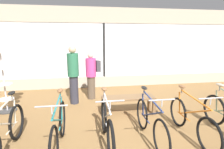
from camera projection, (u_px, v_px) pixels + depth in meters
ground_plane at (122, 128)px, 3.96m from camera, size 24.00×24.00×0.00m
shop_back_wall at (104, 48)px, 7.08m from camera, size 12.00×0.08×3.20m
bicycle_far_left at (5, 134)px, 3.01m from camera, size 0.46×1.77×1.04m
bicycle_left at (59, 129)px, 3.13m from camera, size 0.46×1.81×1.05m
bicycle_center_left at (107, 125)px, 3.30m from camera, size 0.46×1.71×1.04m
bicycle_center_right at (150, 122)px, 3.44m from camera, size 0.46×1.69×1.02m
bicycle_right at (191, 120)px, 3.55m from camera, size 0.46×1.70×1.02m
accessory_rack at (5, 86)px, 4.76m from camera, size 0.48×0.48×1.74m
display_bench at (128, 100)px, 4.67m from camera, size 1.40×0.44×0.48m
customer_near_rack at (92, 74)px, 5.79m from camera, size 0.54×0.42×1.57m
customer_by_window at (73, 74)px, 5.32m from camera, size 0.42×0.42×1.79m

